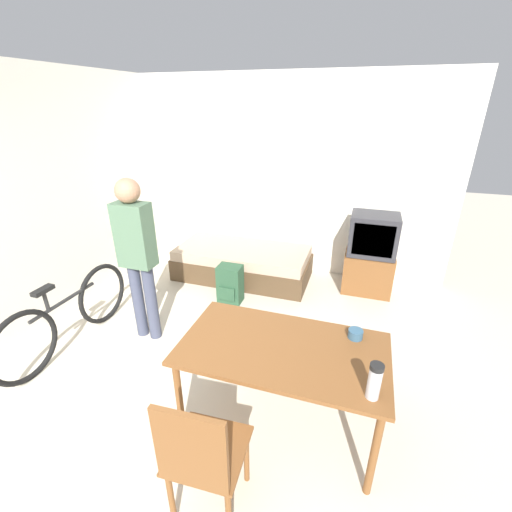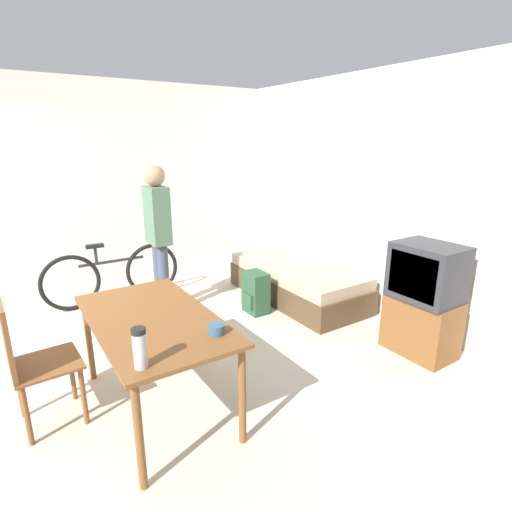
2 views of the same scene
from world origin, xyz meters
name	(u,v)px [view 1 (image 1 of 2)]	position (x,y,z in m)	size (l,w,h in m)	color
wall_back	(272,177)	(0.00, 3.84, 1.35)	(4.90, 0.06, 2.70)	silver
wall_left	(49,200)	(-1.98, 1.90, 1.35)	(0.06, 4.81, 2.70)	silver
daybed	(243,263)	(-0.26, 3.29, 0.22)	(1.89, 0.88, 0.45)	#4C3823
tv	(370,254)	(1.46, 3.40, 0.54)	(0.62, 0.45, 1.07)	brown
dining_table	(283,356)	(0.87, 1.03, 0.67)	(1.46, 0.80, 0.75)	brown
wooden_chair	(201,456)	(0.61, 0.23, 0.55)	(0.46, 0.46, 0.98)	brown
bicycle	(68,316)	(-1.41, 1.29, 0.35)	(0.09, 1.67, 0.77)	black
person_standing	(137,251)	(-0.76, 1.68, 1.00)	(0.34, 0.23, 1.71)	#3D4256
thermos_flask	(375,380)	(1.48, 0.75, 0.88)	(0.08, 0.08, 0.24)	#B7B7BC
mate_bowl	(355,334)	(1.35, 1.29, 0.78)	(0.11, 0.11, 0.07)	#335670
backpack	(230,284)	(-0.18, 2.60, 0.24)	(0.30, 0.24, 0.49)	#284C33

